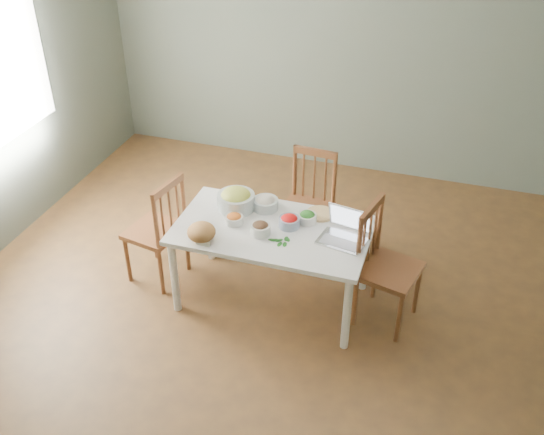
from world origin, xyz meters
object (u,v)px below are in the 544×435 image
(dining_table, at_px, (272,265))
(bowl_squash, at_px, (236,199))
(chair_far, at_px, (306,208))
(laptop, at_px, (342,229))
(chair_right, at_px, (390,268))
(bread_boule, at_px, (201,232))
(chair_left, at_px, (154,228))

(dining_table, height_order, bowl_squash, bowl_squash)
(chair_far, distance_m, laptop, 0.89)
(chair_right, distance_m, bread_boule, 1.42)
(chair_right, bearing_deg, dining_table, 106.36)
(chair_left, distance_m, chair_right, 1.91)
(chair_right, distance_m, laptop, 0.48)
(chair_far, xyz_separation_m, bread_boule, (-0.54, -0.98, 0.28))
(bread_boule, distance_m, laptop, 1.03)
(chair_right, relative_size, laptop, 2.95)
(chair_right, bearing_deg, chair_far, 65.36)
(bowl_squash, bearing_deg, bread_boule, -100.86)
(dining_table, distance_m, laptop, 0.71)
(dining_table, xyz_separation_m, laptop, (0.54, -0.01, 0.46))
(bread_boule, xyz_separation_m, laptop, (0.98, 0.29, 0.05))
(laptop, bearing_deg, bowl_squash, 178.27)
(chair_far, xyz_separation_m, chair_right, (0.81, -0.64, 0.02))
(chair_far, distance_m, bread_boule, 1.15)
(bread_boule, height_order, bowl_squash, bowl_squash)
(bread_boule, height_order, laptop, laptop)
(chair_right, bearing_deg, bread_boule, 117.52)
(dining_table, bearing_deg, chair_far, 82.45)
(chair_far, height_order, bread_boule, chair_far)
(dining_table, relative_size, chair_left, 1.53)
(bowl_squash, relative_size, laptop, 0.89)
(bread_boule, relative_size, bowl_squash, 0.71)
(bread_boule, xyz_separation_m, bowl_squash, (0.09, 0.48, 0.02))
(dining_table, bearing_deg, chair_left, -179.79)
(chair_left, bearing_deg, chair_right, 102.32)
(chair_far, distance_m, chair_left, 1.29)
(chair_right, xyz_separation_m, laptop, (-0.37, -0.05, 0.31))
(dining_table, distance_m, chair_left, 1.01)
(laptop, bearing_deg, bread_boule, -153.51)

